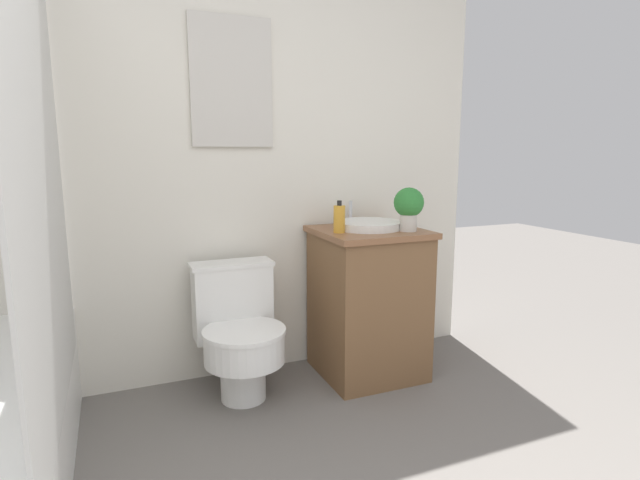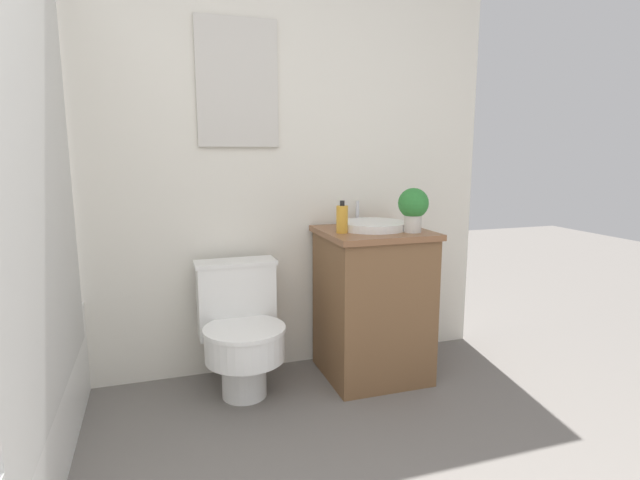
{
  "view_description": "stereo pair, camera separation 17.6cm",
  "coord_description": "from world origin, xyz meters",
  "views": [
    {
      "loc": [
        -0.35,
        -0.44,
        1.19
      ],
      "look_at": [
        0.53,
        1.66,
        0.79
      ],
      "focal_mm": 28.0,
      "sensor_mm": 36.0,
      "label": 1
    },
    {
      "loc": [
        -0.19,
        -0.51,
        1.19
      ],
      "look_at": [
        0.53,
        1.66,
        0.79
      ],
      "focal_mm": 28.0,
      "sensor_mm": 36.0,
      "label": 2
    }
  ],
  "objects": [
    {
      "name": "potted_plant",
      "position": [
        1.03,
        1.7,
        0.92
      ],
      "size": [
        0.15,
        0.15,
        0.22
      ],
      "color": "beige",
      "rests_on": "vanity"
    },
    {
      "name": "vanity",
      "position": [
        0.88,
        1.83,
        0.4
      ],
      "size": [
        0.54,
        0.53,
        0.79
      ],
      "color": "brown",
      "rests_on": "ground_plane"
    },
    {
      "name": "soap_bottle",
      "position": [
        0.69,
        1.79,
        0.86
      ],
      "size": [
        0.06,
        0.06,
        0.16
      ],
      "color": "gold",
      "rests_on": "vanity"
    },
    {
      "name": "wall_back",
      "position": [
        0.0,
        2.14,
        1.25
      ],
      "size": [
        3.31,
        0.07,
        2.5
      ],
      "color": "silver",
      "rests_on": "ground_plane"
    },
    {
      "name": "sink",
      "position": [
        0.88,
        1.85,
        0.81
      ],
      "size": [
        0.36,
        0.39,
        0.13
      ],
      "color": "white",
      "rests_on": "vanity"
    },
    {
      "name": "toilet",
      "position": [
        0.18,
        1.86,
        0.33
      ],
      "size": [
        0.41,
        0.51,
        0.65
      ],
      "color": "white",
      "rests_on": "ground_plane"
    }
  ]
}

